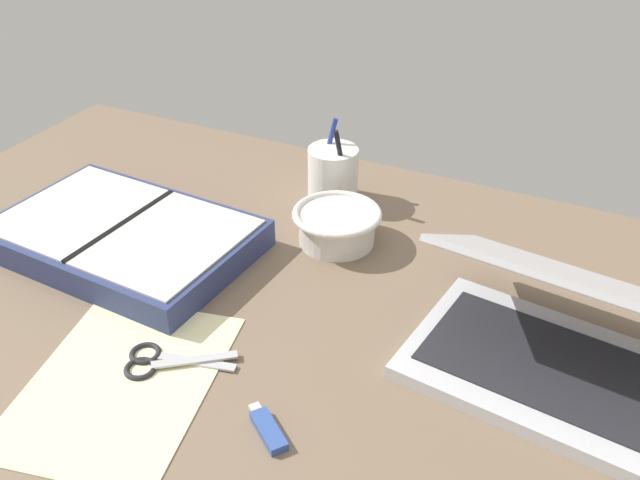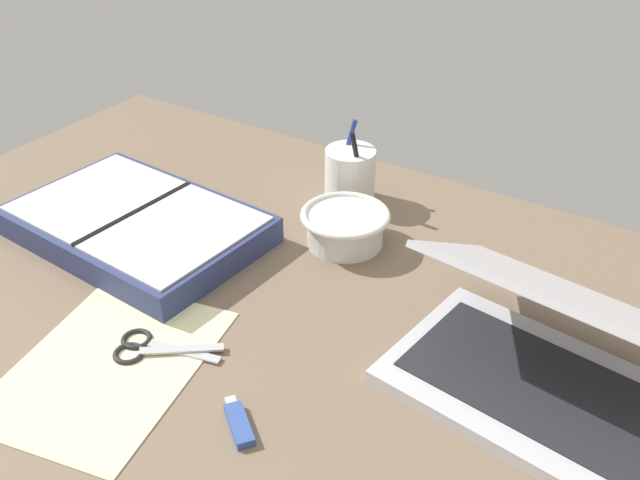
{
  "view_description": "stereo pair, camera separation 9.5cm",
  "coord_description": "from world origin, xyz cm",
  "px_view_note": "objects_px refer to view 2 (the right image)",
  "views": [
    {
      "loc": [
        36.19,
        -59.35,
        60.76
      ],
      "look_at": [
        1.52,
        12.56,
        9.0
      ],
      "focal_mm": 40.0,
      "sensor_mm": 36.0,
      "label": 1
    },
    {
      "loc": [
        44.49,
        -54.73,
        60.76
      ],
      "look_at": [
        1.52,
        12.56,
        9.0
      ],
      "focal_mm": 40.0,
      "sensor_mm": 36.0,
      "label": 2
    }
  ],
  "objects_px": {
    "bowl": "(345,226)",
    "pen_cup": "(350,175)",
    "planner": "(137,225)",
    "laptop": "(545,357)",
    "scissors": "(145,347)"
  },
  "relations": [
    {
      "from": "laptop",
      "to": "planner",
      "type": "bearing_deg",
      "value": -171.16
    },
    {
      "from": "bowl",
      "to": "scissors",
      "type": "xyz_separation_m",
      "value": [
        -0.08,
        -0.34,
        -0.03
      ]
    },
    {
      "from": "bowl",
      "to": "pen_cup",
      "type": "relative_size",
      "value": 0.99
    },
    {
      "from": "pen_cup",
      "to": "scissors",
      "type": "relative_size",
      "value": 1.02
    },
    {
      "from": "laptop",
      "to": "planner",
      "type": "distance_m",
      "value": 0.62
    },
    {
      "from": "laptop",
      "to": "scissors",
      "type": "bearing_deg",
      "value": -147.83
    },
    {
      "from": "pen_cup",
      "to": "planner",
      "type": "distance_m",
      "value": 0.35
    },
    {
      "from": "planner",
      "to": "laptop",
      "type": "bearing_deg",
      "value": 5.41
    },
    {
      "from": "laptop",
      "to": "scissors",
      "type": "height_order",
      "value": "laptop"
    },
    {
      "from": "pen_cup",
      "to": "scissors",
      "type": "xyz_separation_m",
      "value": [
        -0.02,
        -0.45,
        -0.04
      ]
    },
    {
      "from": "bowl",
      "to": "planner",
      "type": "xyz_separation_m",
      "value": [
        -0.27,
        -0.16,
        -0.01
      ]
    },
    {
      "from": "bowl",
      "to": "pen_cup",
      "type": "distance_m",
      "value": 0.13
    },
    {
      "from": "pen_cup",
      "to": "planner",
      "type": "relative_size",
      "value": 0.35
    },
    {
      "from": "laptop",
      "to": "scissors",
      "type": "distance_m",
      "value": 0.47
    },
    {
      "from": "laptop",
      "to": "bowl",
      "type": "relative_size",
      "value": 2.58
    }
  ]
}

